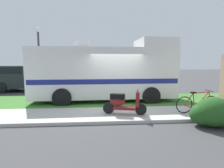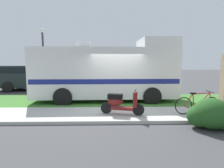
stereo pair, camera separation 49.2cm
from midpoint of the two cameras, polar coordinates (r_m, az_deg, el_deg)
ground_plane at (r=8.73m, az=3.40°, el=-7.42°), size 80.00×80.00×0.00m
sidewalk at (r=7.56m, az=4.15°, el=-9.22°), size 24.00×2.00×0.12m
grass_strip at (r=10.18m, az=2.72°, el=-5.13°), size 24.00×3.40×0.08m
motorhome_rv at (r=10.24m, az=-0.12°, el=3.69°), size 7.47×2.84×3.34m
scooter at (r=7.28m, az=4.53°, el=-5.66°), size 1.66×0.64×0.97m
bicycle at (r=8.10m, az=26.03°, el=-5.61°), size 1.78×0.52×0.89m
pickup_truck_near at (r=15.33m, az=-22.83°, el=1.94°), size 5.76×2.39×1.84m
bush_by_porch at (r=6.94m, az=29.48°, el=-8.15°), size 1.38×1.03×0.98m
bottle_green at (r=8.25m, az=27.74°, el=-7.36°), size 0.08×0.08×0.28m
street_lamp_post at (r=12.62m, az=-19.00°, el=8.27°), size 0.28×0.28×4.18m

